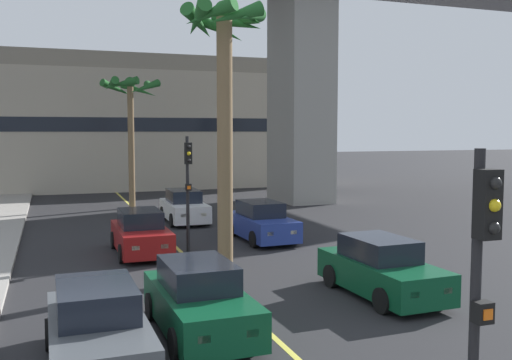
# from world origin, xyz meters

# --- Properties ---
(lane_stripe_center) EXTENTS (0.14, 56.00, 0.01)m
(lane_stripe_center) POSITION_xyz_m (0.00, 24.00, 0.00)
(lane_stripe_center) COLOR #DBCC4C
(lane_stripe_center) RESTS_ON ground
(pier_building_backdrop) EXTENTS (31.67, 8.04, 9.99)m
(pier_building_backdrop) POSITION_xyz_m (0.00, 47.57, 4.93)
(pier_building_backdrop) COLOR #BCB29E
(pier_building_backdrop) RESTS_ON ground
(car_queue_front) EXTENTS (1.88, 4.12, 1.56)m
(car_queue_front) POSITION_xyz_m (1.62, 28.82, 0.72)
(car_queue_front) COLOR white
(car_queue_front) RESTS_ON ground
(car_queue_second) EXTENTS (1.84, 4.10, 1.56)m
(car_queue_second) POSITION_xyz_m (-1.41, 22.32, 0.72)
(car_queue_second) COLOR maroon
(car_queue_second) RESTS_ON ground
(car_queue_third) EXTENTS (1.86, 4.12, 1.56)m
(car_queue_third) POSITION_xyz_m (-3.66, 12.49, 0.72)
(car_queue_third) COLOR #4C5156
(car_queue_third) RESTS_ON ground
(car_queue_fourth) EXTENTS (1.89, 4.13, 1.56)m
(car_queue_fourth) POSITION_xyz_m (-1.43, 13.66, 0.72)
(car_queue_fourth) COLOR #0C4728
(car_queue_fourth) RESTS_ON ground
(car_queue_fifth) EXTENTS (1.93, 4.15, 1.56)m
(car_queue_fifth) POSITION_xyz_m (3.54, 23.27, 0.72)
(car_queue_fifth) COLOR navy
(car_queue_fifth) RESTS_ON ground
(car_queue_sixth) EXTENTS (1.93, 4.15, 1.56)m
(car_queue_sixth) POSITION_xyz_m (3.82, 14.80, 0.72)
(car_queue_sixth) COLOR #0C4728
(car_queue_sixth) RESTS_ON ground
(traffic_light_median_near) EXTENTS (0.24, 0.37, 4.20)m
(traffic_light_median_near) POSITION_xyz_m (0.05, 6.76, 2.71)
(traffic_light_median_near) COLOR black
(traffic_light_median_near) RESTS_ON ground
(traffic_light_median_far) EXTENTS (0.24, 0.37, 4.20)m
(traffic_light_median_far) POSITION_xyz_m (0.19, 21.70, 2.71)
(traffic_light_median_far) COLOR black
(traffic_light_median_far) RESTS_ON ground
(palm_tree_near_median) EXTENTS (3.39, 3.47, 7.40)m
(palm_tree_near_median) POSITION_xyz_m (-0.04, 34.86, 6.05)
(palm_tree_near_median) COLOR brown
(palm_tree_near_median) RESTS_ON ground
(palm_tree_mid_median) EXTENTS (2.70, 2.68, 8.20)m
(palm_tree_mid_median) POSITION_xyz_m (0.56, 18.31, 6.22)
(palm_tree_mid_median) COLOR brown
(palm_tree_mid_median) RESTS_ON ground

